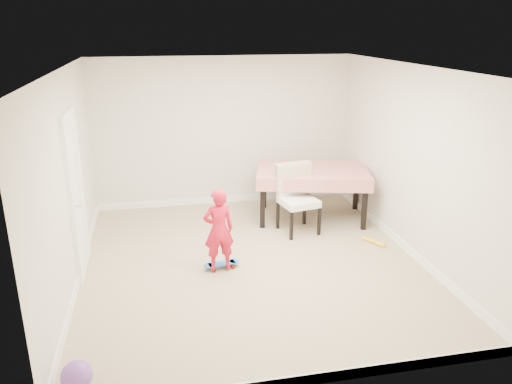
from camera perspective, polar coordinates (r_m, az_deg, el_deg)
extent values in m
plane|color=tan|center=(6.89, -0.48, -8.08)|extent=(5.00, 5.00, 0.00)
cube|color=silver|center=(6.17, -0.55, 13.82)|extent=(4.50, 5.00, 0.04)
cube|color=beige|center=(8.79, -3.66, 6.81)|extent=(4.50, 0.04, 2.60)
cube|color=beige|center=(4.16, 6.14, -7.15)|extent=(4.50, 0.04, 2.60)
cube|color=beige|center=(6.39, -20.55, 1.06)|extent=(0.04, 5.00, 2.60)
cube|color=beige|center=(7.17, 17.29, 3.25)|extent=(0.04, 5.00, 2.60)
cube|color=white|center=(6.75, -19.88, -0.40)|extent=(0.11, 0.94, 2.11)
cube|color=white|center=(9.13, -3.51, -0.81)|extent=(4.50, 0.02, 0.12)
cube|color=white|center=(4.82, 5.64, -20.58)|extent=(4.50, 0.02, 0.12)
cube|color=white|center=(6.84, -19.45, -8.88)|extent=(0.02, 5.00, 0.12)
cube|color=white|center=(7.58, 16.46, -5.81)|extent=(0.02, 5.00, 0.12)
imported|color=red|center=(6.47, -4.28, -4.61)|extent=(0.43, 0.30, 1.10)
sphere|color=purple|center=(4.98, -19.82, -19.16)|extent=(0.28, 0.28, 0.28)
cylinder|color=yellow|center=(7.65, 13.28, -5.54)|extent=(0.24, 0.38, 0.06)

